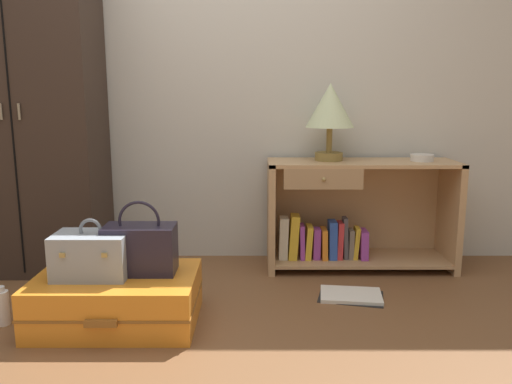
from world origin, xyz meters
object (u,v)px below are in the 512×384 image
object	(u,v)px
suitcase_large	(118,299)
open_book_on_floor	(352,296)
handbag	(141,248)
bottle	(3,307)
train_case	(93,255)
wardrobe	(30,110)
table_lamp	(331,109)
bowl	(423,158)
bookshelf	(352,216)

from	to	relation	value
suitcase_large	open_book_on_floor	xyz separation A→B (m)	(1.17, 0.31, -0.11)
handbag	bottle	world-z (taller)	handbag
bottle	train_case	bearing A→B (deg)	0.56
wardrobe	train_case	world-z (taller)	wardrobe
wardrobe	table_lamp	xyz separation A→B (m)	(1.80, 0.05, 0.01)
bowl	open_book_on_floor	size ratio (longest dim) A/B	0.36
bookshelf	bottle	bearing A→B (deg)	-154.78
wardrobe	bookshelf	distance (m)	2.06
wardrobe	suitcase_large	xyz separation A→B (m)	(0.69, -0.79, -0.86)
table_lamp	bowl	size ratio (longest dim) A/B	3.32
train_case	open_book_on_floor	size ratio (longest dim) A/B	0.88
handbag	bowl	bearing A→B (deg)	26.40
table_lamp	bottle	bearing A→B (deg)	-152.47
bookshelf	table_lamp	xyz separation A→B (m)	(-0.15, 0.01, 0.66)
suitcase_large	open_book_on_floor	distance (m)	1.22
wardrobe	handbag	size ratio (longest dim) A/B	5.62
bowl	wardrobe	bearing A→B (deg)	-179.34
bowl	open_book_on_floor	xyz separation A→B (m)	(-0.50, -0.50, -0.69)
wardrobe	suitcase_large	size ratio (longest dim) A/B	2.59
table_lamp	train_case	xyz separation A→B (m)	(-1.21, -0.86, -0.65)
table_lamp	bookshelf	bearing A→B (deg)	-4.94
table_lamp	train_case	size ratio (longest dim) A/B	1.38
bowl	open_book_on_floor	world-z (taller)	bowl
bottle	open_book_on_floor	xyz separation A→B (m)	(1.72, 0.33, -0.08)
bookshelf	open_book_on_floor	world-z (taller)	bookshelf
bottle	open_book_on_floor	size ratio (longest dim) A/B	0.49
train_case	table_lamp	bearing A→B (deg)	35.29
train_case	handbag	size ratio (longest dim) A/B	0.97
bookshelf	table_lamp	size ratio (longest dim) A/B	2.47
table_lamp	bowl	distance (m)	0.64
wardrobe	bottle	xyz separation A→B (m)	(0.15, -0.81, -0.90)
bowl	handbag	distance (m)	1.78
bowl	table_lamp	bearing A→B (deg)	177.22
wardrobe	open_book_on_floor	size ratio (longest dim) A/B	5.09
wardrobe	open_book_on_floor	xyz separation A→B (m)	(1.87, -0.47, -0.97)
suitcase_large	handbag	size ratio (longest dim) A/B	2.17
open_book_on_floor	bottle	bearing A→B (deg)	-169.05
open_book_on_floor	table_lamp	bearing A→B (deg)	96.89
table_lamp	bowl	world-z (taller)	table_lamp
suitcase_large	bottle	distance (m)	0.55
wardrobe	bowl	size ratio (longest dim) A/B	13.95
train_case	bookshelf	bearing A→B (deg)	31.82
table_lamp	open_book_on_floor	distance (m)	1.12
wardrobe	train_case	size ratio (longest dim) A/B	5.80
bowl	bottle	distance (m)	2.45
train_case	bottle	xyz separation A→B (m)	(-0.44, -0.00, -0.26)
suitcase_large	train_case	size ratio (longest dim) A/B	2.24
handbag	suitcase_large	bearing A→B (deg)	-160.81
wardrobe	bowl	bearing A→B (deg)	0.66
bowl	train_case	xyz separation A→B (m)	(-1.78, -0.83, -0.35)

